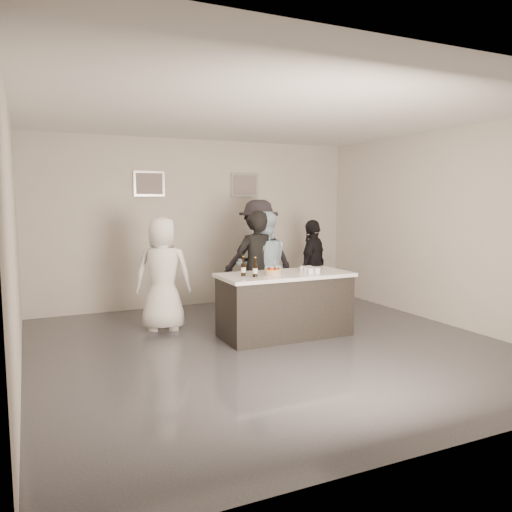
% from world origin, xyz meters
% --- Properties ---
extents(floor, '(6.00, 6.00, 0.00)m').
position_xyz_m(floor, '(0.00, 0.00, 0.00)').
color(floor, '#3D3D42').
rests_on(floor, ground).
extents(ceiling, '(6.00, 6.00, 0.00)m').
position_xyz_m(ceiling, '(0.00, 0.00, 3.00)').
color(ceiling, white).
extents(wall_back, '(6.00, 0.04, 3.00)m').
position_xyz_m(wall_back, '(0.00, 3.00, 1.50)').
color(wall_back, beige).
rests_on(wall_back, ground).
extents(wall_front, '(6.00, 0.04, 3.00)m').
position_xyz_m(wall_front, '(0.00, -3.00, 1.50)').
color(wall_front, beige).
rests_on(wall_front, ground).
extents(wall_left, '(0.04, 6.00, 3.00)m').
position_xyz_m(wall_left, '(-3.00, 0.00, 1.50)').
color(wall_left, beige).
rests_on(wall_left, ground).
extents(wall_right, '(0.04, 6.00, 3.00)m').
position_xyz_m(wall_right, '(3.00, 0.00, 1.50)').
color(wall_right, beige).
rests_on(wall_right, ground).
extents(picture_left, '(0.54, 0.04, 0.44)m').
position_xyz_m(picture_left, '(-0.90, 2.97, 2.20)').
color(picture_left, '#B2B2B7').
rests_on(picture_left, wall_back).
extents(picture_right, '(0.54, 0.04, 0.44)m').
position_xyz_m(picture_right, '(0.90, 2.97, 2.20)').
color(picture_right, '#B2B2B7').
rests_on(picture_right, wall_back).
extents(bar_counter, '(1.86, 0.86, 0.90)m').
position_xyz_m(bar_counter, '(0.40, 0.39, 0.45)').
color(bar_counter, white).
rests_on(bar_counter, ground).
extents(cake, '(0.23, 0.23, 0.07)m').
position_xyz_m(cake, '(0.17, 0.32, 0.94)').
color(cake, orange).
rests_on(cake, bar_counter).
extents(beer_bottle_a, '(0.07, 0.07, 0.26)m').
position_xyz_m(beer_bottle_a, '(-0.24, 0.39, 1.03)').
color(beer_bottle_a, black).
rests_on(beer_bottle_a, bar_counter).
extents(beer_bottle_b, '(0.07, 0.07, 0.26)m').
position_xyz_m(beer_bottle_b, '(-0.13, 0.24, 1.03)').
color(beer_bottle_b, black).
rests_on(beer_bottle_b, bar_counter).
extents(tumbler_cluster, '(0.19, 0.30, 0.08)m').
position_xyz_m(tumbler_cluster, '(0.76, 0.32, 0.94)').
color(tumbler_cluster, '#CE6813').
rests_on(tumbler_cluster, bar_counter).
extents(candles, '(0.24, 0.08, 0.01)m').
position_xyz_m(candles, '(0.05, 0.12, 0.90)').
color(candles, pink).
rests_on(candles, bar_counter).
extents(person_main_black, '(0.69, 0.50, 1.76)m').
position_xyz_m(person_main_black, '(0.27, 1.10, 0.88)').
color(person_main_black, black).
rests_on(person_main_black, ground).
extents(person_main_blue, '(0.95, 0.79, 1.74)m').
position_xyz_m(person_main_blue, '(0.48, 1.27, 0.87)').
color(person_main_blue, silver).
rests_on(person_main_blue, ground).
extents(person_guest_left, '(0.95, 0.77, 1.68)m').
position_xyz_m(person_guest_left, '(-1.08, 1.43, 0.84)').
color(person_guest_left, white).
rests_on(person_guest_left, ground).
extents(person_guest_right, '(0.97, 0.89, 1.59)m').
position_xyz_m(person_guest_right, '(1.55, 1.54, 0.79)').
color(person_guest_right, black).
rests_on(person_guest_right, ground).
extents(person_guest_back, '(1.28, 0.77, 1.93)m').
position_xyz_m(person_guest_back, '(0.77, 2.06, 0.96)').
color(person_guest_back, black).
rests_on(person_guest_back, ground).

